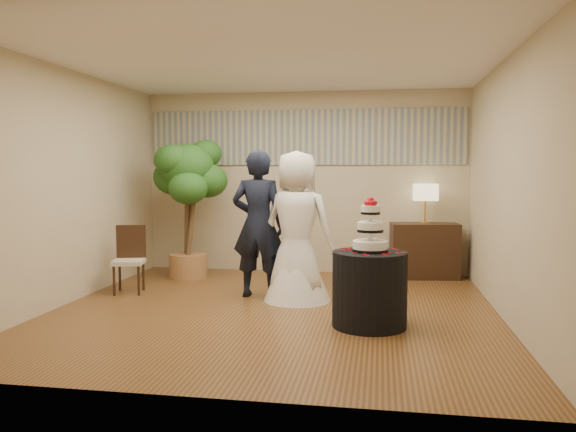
% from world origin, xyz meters
% --- Properties ---
extents(floor, '(5.00, 5.00, 0.00)m').
position_xyz_m(floor, '(0.00, 0.00, 0.00)').
color(floor, brown).
rests_on(floor, ground).
extents(ceiling, '(5.00, 5.00, 0.00)m').
position_xyz_m(ceiling, '(0.00, 0.00, 2.80)').
color(ceiling, white).
rests_on(ceiling, wall_back).
extents(wall_back, '(5.00, 0.06, 2.80)m').
position_xyz_m(wall_back, '(0.00, 2.50, 1.40)').
color(wall_back, '#C2B18F').
rests_on(wall_back, ground).
extents(wall_front, '(5.00, 0.06, 2.80)m').
position_xyz_m(wall_front, '(0.00, -2.50, 1.40)').
color(wall_front, '#C2B18F').
rests_on(wall_front, ground).
extents(wall_left, '(0.06, 5.00, 2.80)m').
position_xyz_m(wall_left, '(-2.50, 0.00, 1.40)').
color(wall_left, '#C2B18F').
rests_on(wall_left, ground).
extents(wall_right, '(0.06, 5.00, 2.80)m').
position_xyz_m(wall_right, '(2.50, 0.00, 1.40)').
color(wall_right, '#C2B18F').
rests_on(wall_right, ground).
extents(mural_border, '(4.90, 0.02, 0.85)m').
position_xyz_m(mural_border, '(0.00, 2.48, 2.10)').
color(mural_border, gray).
rests_on(mural_border, wall_back).
extents(groom, '(0.69, 0.47, 1.85)m').
position_xyz_m(groom, '(-0.32, 0.65, 0.92)').
color(groom, black).
rests_on(groom, floor).
extents(bride, '(1.07, 1.01, 1.83)m').
position_xyz_m(bride, '(0.19, 0.54, 0.91)').
color(bride, white).
rests_on(bride, floor).
extents(cake_table, '(0.88, 0.88, 0.77)m').
position_xyz_m(cake_table, '(1.09, -0.48, 0.39)').
color(cake_table, black).
rests_on(cake_table, floor).
extents(wedding_cake, '(0.36, 0.36, 0.56)m').
position_xyz_m(wedding_cake, '(1.09, -0.48, 1.05)').
color(wedding_cake, white).
rests_on(wedding_cake, cake_table).
extents(console, '(1.02, 0.55, 0.81)m').
position_xyz_m(console, '(1.84, 2.26, 0.41)').
color(console, black).
rests_on(console, floor).
extents(table_lamp, '(0.34, 0.34, 0.58)m').
position_xyz_m(table_lamp, '(1.84, 2.26, 1.10)').
color(table_lamp, beige).
rests_on(table_lamp, console).
extents(ficus_tree, '(1.06, 1.06, 2.09)m').
position_xyz_m(ficus_tree, '(-1.62, 1.71, 1.04)').
color(ficus_tree, '#26571B').
rests_on(ficus_tree, floor).
extents(side_chair, '(0.49, 0.50, 0.87)m').
position_xyz_m(side_chair, '(-2.03, 0.58, 0.44)').
color(side_chair, black).
rests_on(side_chair, floor).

